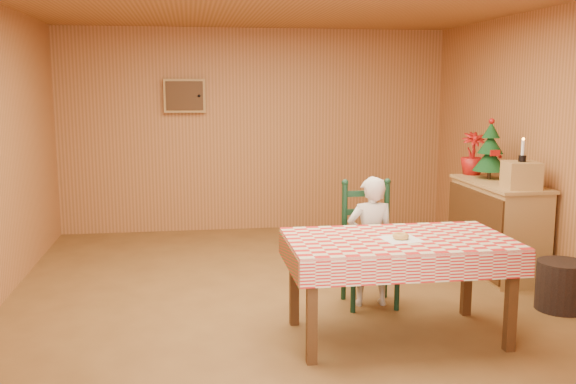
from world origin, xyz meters
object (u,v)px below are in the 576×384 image
at_px(seated_child, 371,241).
at_px(storage_bin, 561,286).
at_px(christmas_tree, 490,151).
at_px(ladder_chair, 369,246).
at_px(dining_table, 398,248).
at_px(shelf_unit, 497,227).
at_px(crate, 521,175).

distance_m(seated_child, storage_bin, 1.65).
xyz_separation_m(christmas_tree, storage_bin, (0.03, -1.36, -1.00)).
distance_m(ladder_chair, seated_child, 0.08).
distance_m(dining_table, storage_bin, 1.68).
bearing_deg(shelf_unit, christmas_tree, 88.02).
height_order(seated_child, christmas_tree, christmas_tree).
xyz_separation_m(ladder_chair, christmas_tree, (1.54, 0.94, 0.71)).
bearing_deg(crate, dining_table, -144.90).
distance_m(seated_child, christmas_tree, 1.95).
bearing_deg(storage_bin, crate, 92.41).
distance_m(crate, storage_bin, 1.11).
height_order(dining_table, shelf_unit, shelf_unit).
bearing_deg(christmas_tree, crate, -90.00).
xyz_separation_m(ladder_chair, crate, (1.54, 0.29, 0.55)).
relative_size(dining_table, ladder_chair, 1.53).
xyz_separation_m(ladder_chair, seated_child, (-0.00, -0.06, 0.06)).
relative_size(ladder_chair, crate, 3.60).
relative_size(shelf_unit, christmas_tree, 2.00).
bearing_deg(seated_child, crate, -167.12).
relative_size(seated_child, christmas_tree, 1.81).
xyz_separation_m(shelf_unit, christmas_tree, (0.01, 0.25, 0.74)).
distance_m(dining_table, ladder_chair, 0.81).
bearing_deg(shelf_unit, dining_table, -135.93).
relative_size(seated_child, crate, 3.75).
distance_m(shelf_unit, crate, 0.71).
bearing_deg(ladder_chair, storage_bin, -14.96).
xyz_separation_m(seated_child, shelf_unit, (1.53, 0.75, -0.10)).
xyz_separation_m(dining_table, christmas_tree, (1.54, 1.73, 0.52)).
bearing_deg(storage_bin, ladder_chair, 165.04).
relative_size(dining_table, shelf_unit, 1.34).
xyz_separation_m(ladder_chair, shelf_unit, (1.53, 0.69, -0.04)).
height_order(ladder_chair, seated_child, seated_child).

